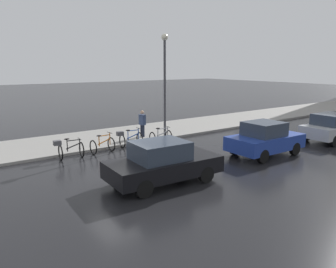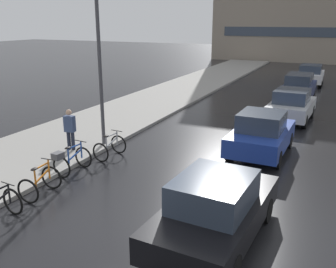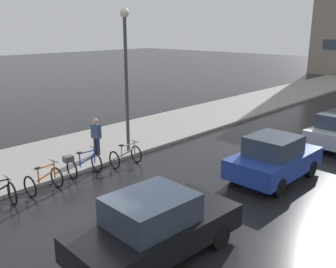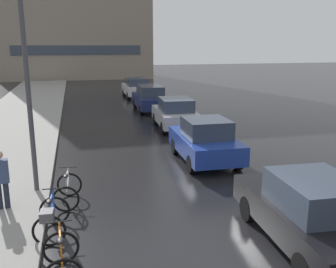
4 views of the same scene
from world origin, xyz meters
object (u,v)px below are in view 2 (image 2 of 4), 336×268
at_px(streetlamp, 99,49).
at_px(pedestrian, 70,129).
at_px(bicycle_farthest, 110,147).
at_px(car_blue, 261,134).
at_px(bicycle_second, 40,183).
at_px(car_navy, 299,87).
at_px(bicycle_third, 70,160).
at_px(car_silver, 292,105).
at_px(car_white, 310,75).
at_px(car_black, 215,209).

bearing_deg(streetlamp, pedestrian, -122.60).
height_order(bicycle_farthest, car_blue, car_blue).
xyz_separation_m(bicycle_second, streetlamp, (-0.86, 4.52, 3.53)).
distance_m(bicycle_farthest, car_navy, 14.93).
bearing_deg(bicycle_third, pedestrian, 127.76).
height_order(bicycle_second, pedestrian, pedestrian).
bearing_deg(car_silver, bicycle_second, -114.52).
bearing_deg(car_white, pedestrian, -108.56).
distance_m(bicycle_third, car_silver, 11.88).
relative_size(bicycle_second, bicycle_third, 0.81).
distance_m(car_silver, car_white, 12.07).
height_order(bicycle_third, pedestrian, pedestrian).
distance_m(car_blue, car_silver, 5.74).
distance_m(bicycle_second, car_black, 5.37).
xyz_separation_m(car_black, car_white, (0.02, 24.16, 0.02)).
distance_m(bicycle_third, streetlamp, 4.49).
bearing_deg(car_silver, car_black, -90.68).
relative_size(car_navy, car_white, 1.10).
bearing_deg(car_black, streetlamp, 143.76).
bearing_deg(car_white, car_blue, -90.82).
bearing_deg(car_white, streetlamp, -107.65).
bearing_deg(pedestrian, car_black, -26.14).
bearing_deg(car_black, bicycle_second, 179.68).
relative_size(bicycle_farthest, car_black, 0.27).
bearing_deg(car_blue, bicycle_third, -139.36).
xyz_separation_m(bicycle_second, car_blue, (5.13, 6.33, 0.41)).
relative_size(car_blue, streetlamp, 0.64).
height_order(bicycle_third, car_white, car_white).
distance_m(car_white, pedestrian, 21.90).
bearing_deg(bicycle_second, bicycle_farthest, 88.92).
relative_size(bicycle_third, car_navy, 0.32).
relative_size(car_black, car_blue, 1.13).
relative_size(bicycle_farthest, pedestrian, 0.69).
relative_size(car_black, pedestrian, 2.55).
relative_size(car_blue, car_white, 0.99).
bearing_deg(car_black, car_blue, 92.08).
bearing_deg(pedestrian, car_blue, 23.73).
distance_m(car_silver, pedestrian, 11.21).
distance_m(bicycle_third, car_navy, 16.82).
bearing_deg(car_navy, bicycle_third, -109.14).
xyz_separation_m(car_blue, car_white, (0.26, 17.80, -0.00)).
bearing_deg(bicycle_farthest, bicycle_third, -100.45).
relative_size(bicycle_farthest, car_blue, 0.30).
height_order(bicycle_farthest, streetlamp, streetlamp).
height_order(car_black, car_white, car_black).
bearing_deg(car_blue, car_navy, 89.45).
bearing_deg(car_blue, car_black, -87.92).
bearing_deg(car_white, car_black, -90.06).
xyz_separation_m(bicycle_farthest, car_black, (5.29, -3.61, 0.40)).
bearing_deg(bicycle_farthest, car_black, -34.28).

